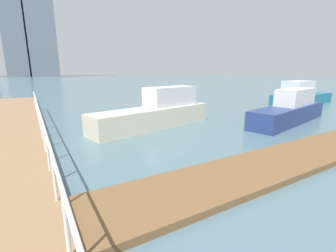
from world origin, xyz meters
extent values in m
plane|color=slate|center=(0.00, 20.00, 0.00)|extent=(300.00, 300.00, 0.00)
cube|color=brown|center=(4.20, 7.63, 0.09)|extent=(15.41, 2.00, 0.18)
cylinder|color=white|center=(-3.15, 6.48, 0.93)|extent=(0.06, 0.06, 1.05)
cylinder|color=white|center=(-3.15, 8.17, 0.93)|extent=(0.06, 0.06, 1.05)
cylinder|color=white|center=(-3.15, 9.85, 0.93)|extent=(0.06, 0.06, 1.05)
cylinder|color=white|center=(-3.15, 11.54, 0.93)|extent=(0.06, 0.06, 1.05)
cylinder|color=white|center=(-3.15, 13.22, 0.93)|extent=(0.06, 0.06, 1.05)
cylinder|color=white|center=(-3.15, 14.91, 0.93)|extent=(0.06, 0.06, 1.05)
cylinder|color=white|center=(-3.15, 16.60, 0.93)|extent=(0.06, 0.06, 1.05)
cylinder|color=white|center=(-3.15, 18.28, 0.93)|extent=(0.06, 0.06, 1.05)
cylinder|color=white|center=(-3.15, 19.97, 0.93)|extent=(0.06, 0.06, 1.05)
cylinder|color=white|center=(-3.15, 21.65, 0.93)|extent=(0.06, 0.06, 1.05)
cylinder|color=white|center=(-3.15, 23.34, 0.93)|extent=(0.06, 0.06, 1.05)
cylinder|color=white|center=(-3.15, 9.85, 1.45)|extent=(0.06, 26.97, 0.06)
cylinder|color=#473826|center=(12.83, 12.12, 0.81)|extent=(0.35, 0.35, 1.62)
cube|color=#1E6B8C|center=(18.00, 15.54, 0.44)|extent=(6.80, 2.36, 0.88)
cube|color=white|center=(17.16, 15.50, 1.47)|extent=(2.63, 1.78, 1.18)
cube|color=navy|center=(9.34, 11.25, 0.49)|extent=(7.34, 2.88, 0.97)
cube|color=white|center=(9.99, 11.38, 1.45)|extent=(3.32, 1.78, 0.95)
cube|color=beige|center=(2.08, 14.19, 0.52)|extent=(7.17, 3.03, 1.04)
cube|color=white|center=(3.30, 14.47, 1.56)|extent=(3.19, 1.86, 1.04)
cube|color=slate|center=(-6.43, 142.45, 35.09)|extent=(10.68, 14.70, 70.19)
camera|label=1|loc=(-3.36, 3.43, 2.93)|focal=24.86mm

